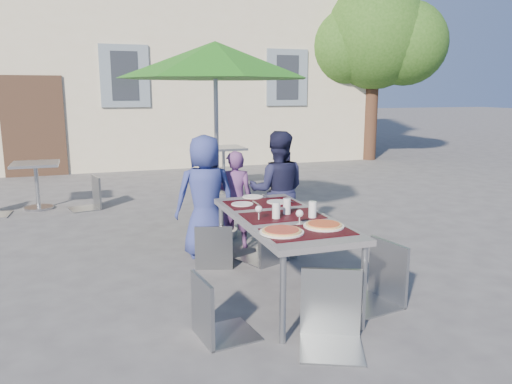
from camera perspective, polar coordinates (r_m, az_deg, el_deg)
name	(u,v)px	position (r m, az deg, el deg)	size (l,w,h in m)	color
ground	(199,285)	(4.98, -6.55, -10.56)	(90.00, 90.00, 0.00)	#49494B
tree	(375,38)	(14.27, 13.44, 16.74)	(3.60, 3.00, 4.70)	#40281B
dining_table	(282,222)	(4.53, 3.00, -3.42)	(0.80, 1.85, 0.76)	#47474C
pizza_near_left	(282,231)	(3.97, 2.96, -4.48)	(0.36, 0.36, 0.03)	white
pizza_near_right	(324,225)	(4.18, 7.75, -3.77)	(0.34, 0.34, 0.03)	white
glassware	(289,210)	(4.43, 3.82, -2.01)	(0.54, 0.44, 0.15)	silver
place_settings	(258,201)	(5.09, 0.22, -1.00)	(0.63, 0.53, 0.01)	white
child_0	(205,196)	(5.65, -5.81, -0.48)	(0.68, 0.44, 1.39)	navy
child_1	(235,200)	(5.97, -2.42, -0.87)	(0.43, 0.28, 1.18)	#603872
child_2	(277,190)	(5.91, 2.47, 0.18)	(0.69, 0.39, 1.41)	#1A1C3B
chair_0	(214,220)	(5.31, -4.86, -3.15)	(0.50, 0.50, 0.90)	gray
chair_1	(269,212)	(5.41, 1.45, -2.26)	(0.57, 0.57, 0.98)	gray
chair_2	(277,207)	(5.62, 2.38, -1.69)	(0.54, 0.54, 0.99)	gray
chair_3	(214,269)	(3.78, -4.80, -8.78)	(0.48, 0.47, 0.95)	gray
chair_4	(381,236)	(4.49, 14.07, -4.91)	(0.54, 0.54, 1.05)	#8F949A
chair_5	(333,265)	(3.72, 8.77, -8.27)	(0.61, 0.61, 1.04)	gray
patio_umbrella	(215,62)	(6.29, -4.68, 14.58)	(2.37, 2.37, 2.45)	#A7A9AF
cafe_table_0	(36,177)	(8.65, -23.81, 1.53)	(0.70, 0.70, 0.75)	#A7A9AF
bg_chair_r_0	(89,173)	(8.39, -18.56, 2.06)	(0.53, 0.52, 0.98)	gray
cafe_table_1	(224,159)	(9.64, -3.73, 3.79)	(0.76, 0.76, 0.81)	#A7A9AF
bg_chair_l_1	(220,167)	(9.21, -4.09, 2.90)	(0.49, 0.49, 0.86)	slate
bg_chair_r_1	(280,163)	(9.67, 2.73, 3.32)	(0.48, 0.48, 0.85)	gray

